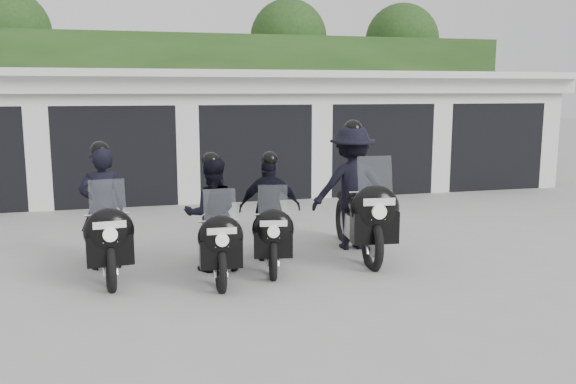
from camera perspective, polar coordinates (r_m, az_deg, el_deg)
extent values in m
plane|color=#959690|center=(8.94, 4.29, -6.90)|extent=(80.00, 80.00, 0.00)
cube|color=silver|center=(16.88, -5.09, 5.66)|extent=(16.00, 6.00, 2.80)
cube|color=silver|center=(16.65, -5.05, 10.70)|extent=(16.40, 6.80, 0.16)
cube|color=silver|center=(13.65, -2.84, 10.03)|extent=(16.40, 0.12, 0.40)
cube|color=black|center=(14.08, -2.95, -0.33)|extent=(16.00, 0.06, 0.24)
cube|color=silver|center=(13.93, -22.28, 4.18)|extent=(0.50, 0.50, 2.80)
cube|color=black|center=(14.88, -15.76, 3.66)|extent=(2.60, 2.60, 2.20)
cube|color=silver|center=(13.76, -16.09, 9.05)|extent=(2.60, 0.50, 0.60)
cube|color=silver|center=(13.86, -9.45, 4.73)|extent=(0.50, 0.50, 2.80)
cube|color=black|center=(15.14, -3.93, 4.09)|extent=(2.60, 2.60, 2.20)
cube|color=silver|center=(14.04, -3.18, 9.40)|extent=(2.60, 0.50, 0.60)
cube|color=silver|center=(14.48, 2.91, 5.05)|extent=(0.50, 0.50, 2.80)
cube|color=black|center=(16.01, 7.07, 4.34)|extent=(2.60, 2.60, 2.20)
cube|color=silver|center=(14.97, 8.68, 9.31)|extent=(2.60, 0.50, 0.60)
cube|color=silver|center=(15.69, 13.81, 5.13)|extent=(0.50, 0.50, 2.80)
cube|color=black|center=(17.39, 16.63, 4.42)|extent=(2.60, 2.60, 2.20)
cube|color=silver|center=(16.45, 18.78, 8.93)|extent=(2.60, 0.50, 0.60)
cube|color=silver|center=(17.38, 22.87, 5.06)|extent=(0.50, 0.50, 2.80)
cube|color=#1C3814|center=(20.80, -6.99, 8.41)|extent=(20.00, 2.00, 4.30)
sphere|color=#1C3814|center=(22.49, -24.79, 13.45)|extent=(2.80, 2.80, 2.80)
cylinder|color=black|center=(22.43, -24.30, 6.44)|extent=(0.24, 0.24, 3.30)
sphere|color=#1C3814|center=(22.94, 0.05, 14.20)|extent=(2.80, 2.80, 2.80)
cylinder|color=black|center=(22.88, 0.04, 7.32)|extent=(0.24, 0.24, 3.30)
sphere|color=#1C3814|center=(24.47, 10.60, 13.75)|extent=(2.80, 2.80, 2.80)
cylinder|color=black|center=(24.41, 10.40, 7.31)|extent=(0.24, 0.24, 3.30)
torus|color=black|center=(8.15, -16.29, -6.65)|extent=(0.18, 0.73, 0.73)
torus|color=black|center=(9.54, -16.95, -4.34)|extent=(0.18, 0.73, 0.73)
cube|color=#A1A1A6|center=(8.84, -16.68, -4.94)|extent=(0.31, 0.57, 0.32)
cube|color=black|center=(8.87, -16.62, -5.96)|extent=(0.21, 1.29, 0.06)
ellipsoid|color=black|center=(8.60, -16.70, -3.02)|extent=(0.38, 0.60, 0.29)
cube|color=black|center=(9.02, -16.90, -2.34)|extent=(0.31, 0.57, 0.10)
ellipsoid|color=black|center=(7.96, -16.40, -3.57)|extent=(0.66, 0.39, 0.60)
cube|color=black|center=(8.01, -16.33, -5.16)|extent=(0.60, 0.28, 0.40)
cube|color=#B2BFC6|center=(7.91, -16.55, -0.71)|extent=(0.45, 0.16, 0.51)
cylinder|color=silver|center=(8.12, -16.57, -2.03)|extent=(0.56, 0.08, 0.03)
cube|color=silver|center=(7.77, -16.35, -2.98)|extent=(0.40, 0.05, 0.09)
cube|color=silver|center=(7.84, -16.31, -4.21)|extent=(0.18, 0.03, 0.10)
imported|color=black|center=(9.01, -16.95, -1.46)|extent=(0.68, 0.48, 1.74)
sphere|color=black|center=(8.90, -17.20, 3.71)|extent=(0.27, 0.27, 0.27)
torus|color=black|center=(7.85, -6.33, -7.13)|extent=(0.12, 0.67, 0.67)
torus|color=black|center=(9.11, -7.32, -4.80)|extent=(0.12, 0.67, 0.67)
cube|color=#A1A1A6|center=(8.48, -6.89, -5.43)|extent=(0.25, 0.51, 0.29)
cube|color=black|center=(8.50, -6.85, -6.41)|extent=(0.11, 1.19, 0.05)
ellipsoid|color=black|center=(8.25, -6.81, -3.61)|extent=(0.31, 0.54, 0.26)
cube|color=black|center=(8.63, -7.10, -2.91)|extent=(0.25, 0.51, 0.09)
ellipsoid|color=black|center=(7.66, -6.32, -4.20)|extent=(0.59, 0.32, 0.55)
cube|color=black|center=(7.72, -6.30, -5.72)|extent=(0.54, 0.22, 0.37)
cube|color=#B2BFC6|center=(7.61, -6.40, -1.47)|extent=(0.41, 0.12, 0.47)
cylinder|color=silver|center=(7.81, -6.51, -2.71)|extent=(0.51, 0.04, 0.03)
cube|color=silver|center=(7.49, -6.20, -3.66)|extent=(0.37, 0.02, 0.08)
cube|color=silver|center=(7.55, -6.20, -4.83)|extent=(0.17, 0.02, 0.09)
imported|color=black|center=(8.62, -7.13, -2.07)|extent=(0.80, 0.63, 1.61)
sphere|color=black|center=(8.50, -7.24, 2.91)|extent=(0.25, 0.25, 0.25)
torus|color=black|center=(8.30, -1.42, -6.19)|extent=(0.22, 0.66, 0.65)
torus|color=black|center=(9.55, -1.79, -4.10)|extent=(0.22, 0.66, 0.65)
cube|color=#A1A1A6|center=(8.92, -1.63, -4.66)|extent=(0.32, 0.53, 0.29)
cube|color=black|center=(8.94, -1.62, -5.57)|extent=(0.28, 1.16, 0.05)
ellipsoid|color=black|center=(8.71, -1.59, -2.96)|extent=(0.38, 0.56, 0.26)
cube|color=black|center=(9.08, -1.70, -2.33)|extent=(0.32, 0.53, 0.09)
ellipsoid|color=black|center=(8.13, -1.41, -3.48)|extent=(0.61, 0.39, 0.54)
cube|color=black|center=(8.18, -1.40, -4.88)|extent=(0.55, 0.29, 0.36)
cube|color=#B2BFC6|center=(8.08, -1.43, -0.96)|extent=(0.41, 0.17, 0.46)
cylinder|color=silver|center=(8.27, -1.47, -2.11)|extent=(0.50, 0.12, 0.03)
cube|color=silver|center=(7.96, -1.36, -2.97)|extent=(0.35, 0.08, 0.08)
cube|color=silver|center=(8.02, -1.36, -4.05)|extent=(0.16, 0.04, 0.09)
imported|color=black|center=(9.07, -1.71, -1.55)|extent=(1.00, 0.68, 1.57)
sphere|color=black|center=(8.96, -1.73, 3.07)|extent=(0.24, 0.24, 0.24)
torus|color=black|center=(8.82, 7.88, -4.85)|extent=(0.20, 0.83, 0.82)
torus|color=black|center=(10.34, 5.26, -2.67)|extent=(0.20, 0.83, 0.82)
cube|color=#A1A1A6|center=(9.58, 6.44, -3.18)|extent=(0.35, 0.65, 0.36)
cube|color=black|center=(9.60, 6.46, -4.26)|extent=(0.23, 1.47, 0.07)
ellipsoid|color=black|center=(9.32, 6.80, -1.14)|extent=(0.43, 0.68, 0.32)
cube|color=black|center=(9.78, 6.02, -0.49)|extent=(0.35, 0.65, 0.11)
ellipsoid|color=black|center=(8.62, 8.14, -1.58)|extent=(0.74, 0.44, 0.68)
cube|color=black|center=(8.67, 8.10, -3.26)|extent=(0.67, 0.31, 0.45)
cube|color=#B2BFC6|center=(8.58, 8.14, 1.42)|extent=(0.51, 0.18, 0.58)
cylinder|color=silver|center=(8.79, 7.73, -0.01)|extent=(0.63, 0.09, 0.03)
cube|color=silver|center=(8.41, 8.54, -0.93)|extent=(0.45, 0.06, 0.10)
cube|color=silver|center=(8.48, 8.44, -2.23)|extent=(0.20, 0.04, 0.11)
imported|color=black|center=(9.77, 6.01, 0.42)|extent=(1.34, 0.78, 1.98)
sphere|color=black|center=(9.67, 6.10, 5.86)|extent=(0.30, 0.30, 0.30)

